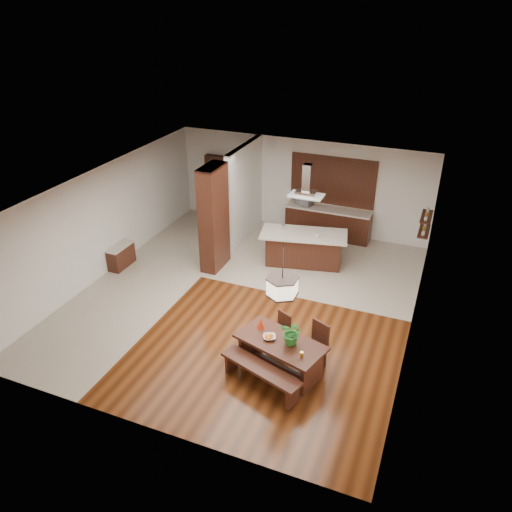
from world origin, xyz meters
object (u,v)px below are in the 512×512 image
at_px(pendant_lantern, 283,275).
at_px(dining_table, 280,349).
at_px(foliage_plant, 292,333).
at_px(hallway_console, 121,256).
at_px(kitchen_island, 304,248).
at_px(dining_chair_right, 314,346).
at_px(dining_chair_left, 278,332).
at_px(microwave, 305,201).
at_px(island_cup, 317,235).
at_px(dining_bench, 261,377).
at_px(range_hood, 307,180).
at_px(fruit_bowl, 269,337).

bearing_deg(pendant_lantern, dining_table, 0.00).
xyz_separation_m(pendant_lantern, foliage_plant, (0.23, -0.00, -1.26)).
height_order(hallway_console, dining_table, dining_table).
height_order(hallway_console, kitchen_island, kitchen_island).
distance_m(foliage_plant, kitchen_island, 4.61).
relative_size(dining_chair_right, kitchen_island, 0.39).
xyz_separation_m(dining_chair_left, pendant_lantern, (0.27, -0.64, 1.82)).
relative_size(dining_table, microwave, 4.00).
bearing_deg(foliage_plant, dining_chair_left, 127.70).
relative_size(island_cup, microwave, 0.26).
height_order(dining_chair_left, dining_chair_right, dining_chair_right).
bearing_deg(dining_table, foliage_plant, -0.79).
xyz_separation_m(dining_table, island_cup, (-0.50, 4.31, 0.48)).
relative_size(dining_chair_left, foliage_plant, 1.67).
bearing_deg(microwave, dining_bench, -59.35).
bearing_deg(hallway_console, range_hood, 23.77).
height_order(dining_table, island_cup, island_cup).
height_order(hallway_console, dining_chair_left, dining_chair_left).
height_order(foliage_plant, fruit_bowl, foliage_plant).
height_order(dining_chair_left, microwave, microwave).
distance_m(fruit_bowl, microwave, 6.55).
xyz_separation_m(dining_chair_left, fruit_bowl, (0.03, -0.64, 0.34)).
bearing_deg(dining_table, dining_bench, -106.59).
relative_size(dining_chair_right, pendant_lantern, 0.75).
distance_m(dining_chair_right, island_cup, 4.10).
bearing_deg(hallway_console, fruit_bowl, -24.48).
bearing_deg(dining_chair_right, range_hood, 134.59).
xyz_separation_m(dining_bench, dining_chair_right, (0.76, 1.00, 0.24)).
bearing_deg(range_hood, pendant_lantern, -78.63).
distance_m(island_cup, microwave, 2.32).
bearing_deg(foliage_plant, pendant_lantern, 179.21).
distance_m(pendant_lantern, foliage_plant, 1.28).
distance_m(foliage_plant, fruit_bowl, 0.51).
bearing_deg(dining_table, hallway_console, 156.49).
xyz_separation_m(foliage_plant, range_hood, (-1.12, 4.45, 1.48)).
bearing_deg(dining_chair_left, foliage_plant, -25.80).
bearing_deg(fruit_bowl, pendant_lantern, 1.09).
xyz_separation_m(dining_bench, foliage_plant, (0.41, 0.60, 0.74)).
xyz_separation_m(hallway_console, range_hood, (4.63, 2.04, 2.15)).
distance_m(hallway_console, dining_chair_left, 5.55).
distance_m(hallway_console, dining_chair_right, 6.43).
distance_m(hallway_console, kitchen_island, 5.06).
height_order(island_cup, microwave, microwave).
height_order(dining_bench, range_hood, range_hood).
bearing_deg(dining_chair_left, hallway_console, -172.06).
relative_size(range_hood, island_cup, 7.29).
distance_m(dining_table, dining_chair_left, 0.70).
relative_size(hallway_console, fruit_bowl, 3.48).
bearing_deg(range_hood, dining_bench, -81.97).
distance_m(dining_chair_right, foliage_plant, 0.72).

